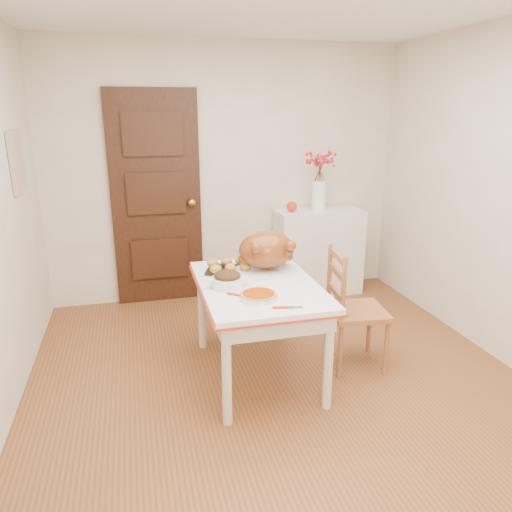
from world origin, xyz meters
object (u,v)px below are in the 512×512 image
object	(u,v)px
sideboard	(318,252)
chair_oak	(357,308)
turkey_platter	(267,252)
pumpkin_pie	(258,295)
kitchen_table	(258,329)

from	to	relation	value
sideboard	chair_oak	world-z (taller)	chair_oak
turkey_platter	pumpkin_pie	xyz separation A→B (m)	(-0.19, -0.50, -0.13)
kitchen_table	turkey_platter	world-z (taller)	turkey_platter
sideboard	kitchen_table	xyz separation A→B (m)	(-1.03, -1.46, -0.08)
sideboard	chair_oak	distance (m)	1.54
sideboard	chair_oak	size ratio (longest dim) A/B	0.96
chair_oak	kitchen_table	bearing A→B (deg)	93.39
chair_oak	turkey_platter	bearing A→B (deg)	74.02
sideboard	pumpkin_pie	bearing A→B (deg)	-122.32
kitchen_table	chair_oak	xyz separation A→B (m)	(0.75, -0.05, 0.10)
sideboard	kitchen_table	size ratio (longest dim) A/B	0.74
chair_oak	pumpkin_pie	bearing A→B (deg)	112.91
kitchen_table	pumpkin_pie	bearing A→B (deg)	-103.85
turkey_platter	kitchen_table	bearing A→B (deg)	-117.29
sideboard	kitchen_table	world-z (taller)	sideboard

